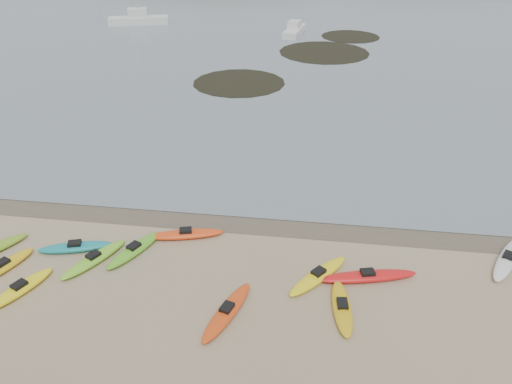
# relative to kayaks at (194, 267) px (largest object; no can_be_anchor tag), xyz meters

# --- Properties ---
(ground) EXTENTS (600.00, 600.00, 0.00)m
(ground) POSITION_rel_kayaks_xyz_m (2.02, 4.29, -0.17)
(ground) COLOR tan
(ground) RESTS_ON ground
(wet_sand) EXTENTS (60.00, 60.00, 0.00)m
(wet_sand) POSITION_rel_kayaks_xyz_m (2.02, 3.99, -0.17)
(wet_sand) COLOR brown
(wet_sand) RESTS_ON ground
(kayaks) EXTENTS (24.80, 8.26, 0.34)m
(kayaks) POSITION_rel_kayaks_xyz_m (0.00, 0.00, 0.00)
(kayaks) COLOR teal
(kayaks) RESTS_ON ground
(kelp_mats) EXTENTS (17.20, 25.83, 0.04)m
(kelp_mats) POSITION_rel_kayaks_xyz_m (3.15, 34.30, -0.14)
(kelp_mats) COLOR black
(kelp_mats) RESTS_ON water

